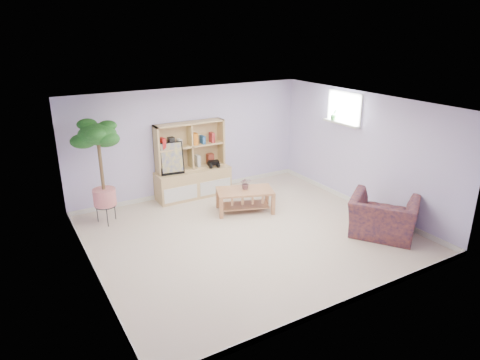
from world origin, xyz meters
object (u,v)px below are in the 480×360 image
coffee_table (245,200)px  floor_tree (102,173)px  storage_unit (193,161)px  armchair (384,214)px

coffee_table → floor_tree: floor_tree is taller
storage_unit → floor_tree: floor_tree is taller
floor_tree → armchair: bearing=-36.3°
storage_unit → floor_tree: 2.09m
storage_unit → coffee_table: storage_unit is taller
coffee_table → armchair: size_ratio=0.99×
coffee_table → armchair: bearing=-34.1°
coffee_table → armchair: armchair is taller
storage_unit → armchair: (2.17, -3.50, -0.41)m
storage_unit → armchair: size_ratio=1.46×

